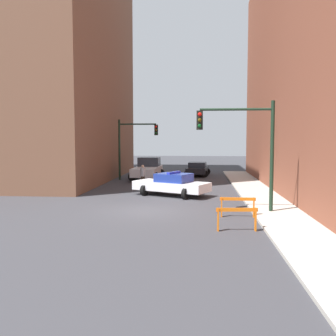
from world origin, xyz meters
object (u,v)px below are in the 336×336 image
Objects in this scene: traffic_light_near at (247,139)px; barrier_front at (237,215)px; traffic_light_far at (132,141)px; white_truck at (148,169)px; barrier_mid at (238,204)px; police_car at (172,184)px; parked_car_near at (198,169)px; pedestrian_crossing at (143,176)px.

traffic_light_near is 3.25× the size of barrier_front.
traffic_light_far is 2.88m from white_truck.
traffic_light_far is at bearing 116.84° from barrier_mid.
police_car reaches higher than barrier_front.
police_car is at bearing -64.88° from traffic_light_far.
white_truck is 3.41× the size of barrier_front.
traffic_light_near is 0.95× the size of white_truck.
traffic_light_near is at bearing 63.54° from barrier_mid.
traffic_light_near is at bearing -76.68° from parked_car_near.
barrier_front is at bearing -96.34° from barrier_mid.
police_car is 0.92× the size of white_truck.
pedestrian_crossing reaches higher than barrier_front.
pedestrian_crossing reaches higher than parked_car_near.
barrier_front is (7.25, -17.50, -2.78)m from traffic_light_far.
pedestrian_crossing is 1.04× the size of barrier_front.
police_car is 9.87m from white_truck.
parked_car_near is 2.79× the size of barrier_front.
parked_car_near is at bearing 95.75° from barrier_mid.
traffic_light_near is 3.25× the size of barrier_mid.
traffic_light_far reaches higher than white_truck.
police_car is 3.03× the size of pedestrian_crossing.
barrier_mid is (0.29, 2.60, 0.00)m from barrier_front.
traffic_light_far is 1.03× the size of police_car.
police_car reaches higher than parked_car_near.
traffic_light_near is at bearing -60.00° from traffic_light_far.
pedestrian_crossing is 11.48m from barrier_mid.
pedestrian_crossing is 1.04× the size of barrier_mid.
white_truck is at bearing 42.75° from police_car.
barrier_front is (3.15, -8.76, -0.11)m from police_car.
white_truck is 5.57m from parked_car_near.
traffic_light_far is 3.13× the size of pedestrian_crossing.
traffic_light_near is 11.24m from pedestrian_crossing.
white_truck is at bearing -135.83° from parked_car_near.
police_car is at bearing -71.69° from white_truck.
parked_car_near is (-2.41, 18.09, -2.86)m from traffic_light_near.
police_car is (4.10, -8.74, -2.67)m from traffic_light_far.
pedestrian_crossing is at bearing 120.61° from barrier_mid.
traffic_light_near reaches higher than pedestrian_crossing.
traffic_light_far is at bearing 51.19° from police_car.
traffic_light_far is 16.93m from barrier_mid.
white_truck is (-2.83, 9.46, 0.18)m from police_car.
traffic_light_near is 18.47m from parked_car_near.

